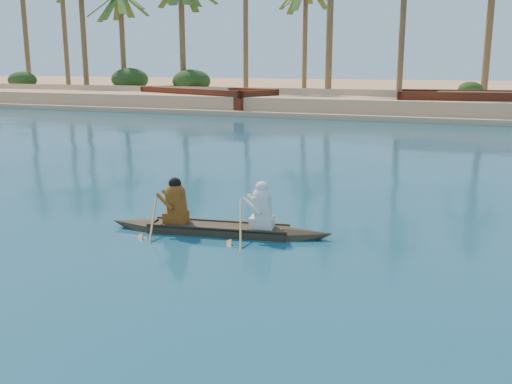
% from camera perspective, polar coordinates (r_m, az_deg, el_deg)
% --- Properties ---
extents(ground, '(160.00, 160.00, 0.00)m').
position_cam_1_polar(ground, '(20.27, -19.63, 1.57)').
color(ground, navy).
rests_on(ground, ground).
extents(sandy_embankment, '(150.00, 51.00, 1.50)m').
position_cam_1_polar(sandy_embankment, '(63.29, 9.58, 9.72)').
color(sandy_embankment, '#DBA97B').
rests_on(sandy_embankment, ground).
extents(palm_grove, '(110.00, 14.00, 16.00)m').
position_cam_1_polar(palm_grove, '(51.83, 7.00, 17.44)').
color(palm_grove, '#3E5C20').
rests_on(palm_grove, ground).
extents(shrub_cluster, '(100.00, 6.00, 2.40)m').
position_cam_1_polar(shrub_cluster, '(48.34, 5.71, 9.75)').
color(shrub_cluster, '#1B3312').
rests_on(shrub_cluster, ground).
extents(canoe, '(5.10, 1.48, 1.39)m').
position_cam_1_polar(canoe, '(12.58, -3.80, -2.97)').
color(canoe, '#392E1F').
rests_on(canoe, ground).
extents(barge_mid, '(12.93, 8.57, 2.05)m').
position_cam_1_polar(barge_mid, '(46.95, -5.04, 9.08)').
color(barge_mid, '#5E2414').
rests_on(barge_mid, ground).
extents(barge_right, '(13.49, 6.05, 2.17)m').
position_cam_1_polar(barge_right, '(42.04, 22.87, 7.78)').
color(barge_right, '#5E2414').
rests_on(barge_right, ground).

